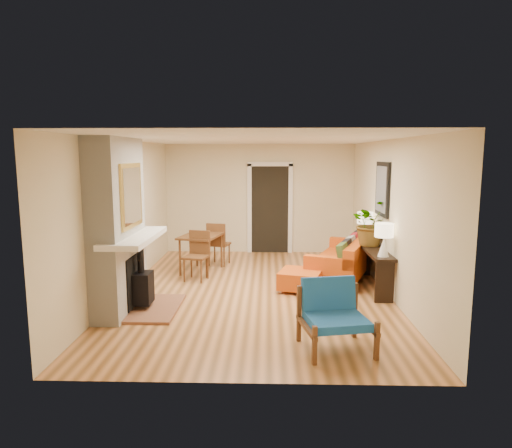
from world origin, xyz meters
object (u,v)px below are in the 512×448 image
Objects in this scene: lamp_far at (365,222)px; blue_chair at (333,311)px; sofa at (345,259)px; houseplant at (371,223)px; console_table at (373,256)px; lamp_near at (384,236)px; dining_table at (205,242)px; ottoman at (301,279)px.

blue_chair is at bearing -107.62° from lamp_far.
sofa is at bearing -168.59° from lamp_far.
console_table is at bearing -87.20° from houseplant.
lamp_near is at bearing -89.36° from houseplant.
lamp_near reaches higher than blue_chair.
dining_table is 3.61m from lamp_near.
console_table is at bearing -61.60° from sofa.
lamp_near is 0.90m from houseplant.
console_table is at bearing -18.38° from dining_table.
lamp_far is at bearing 90.00° from console_table.
lamp_far is at bearing 72.38° from blue_chair.
sofa is at bearing 126.79° from houseplant.
console_table is at bearing 67.57° from blue_chair.
dining_table is (-2.76, 0.35, 0.25)m from sofa.
dining_table is 3.26× the size of lamp_near.
lamp_near is at bearing -28.97° from dining_table.
sofa is 1.28× the size of dining_table.
console_table is at bearing 8.84° from ottoman.
dining_table reaches higher than sofa.
lamp_near is (1.29, -0.49, 0.86)m from ottoman.
houseplant reaches higher than blue_chair.
houseplant is at bearing 17.57° from ottoman.
houseplant is at bearing 92.80° from console_table.
sofa is 4.17× the size of lamp_far.
lamp_near reaches higher than sofa.
lamp_far is (0.37, 0.08, 0.70)m from sofa.
sofa is at bearing 78.15° from blue_chair.
sofa is 3.31m from blue_chair.
sofa reaches higher than console_table.
dining_table reaches higher than console_table.
ottoman is 2.26m from dining_table.
blue_chair reaches higher than ottoman.
ottoman is 1.82m from lamp_far.
ottoman is 1.63m from houseplant.
dining_table is at bearing 161.62° from console_table.
lamp_near is 1.46m from lamp_far.
sofa is 2.42× the size of blue_chair.
lamp_near is 0.65× the size of houseplant.
lamp_far is (0.00, 1.46, 0.00)m from lamp_near.
houseplant is (3.12, -0.84, 0.53)m from dining_table.
lamp_near is at bearing 60.43° from blue_chair.
console_table is (1.29, 0.20, 0.37)m from ottoman.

